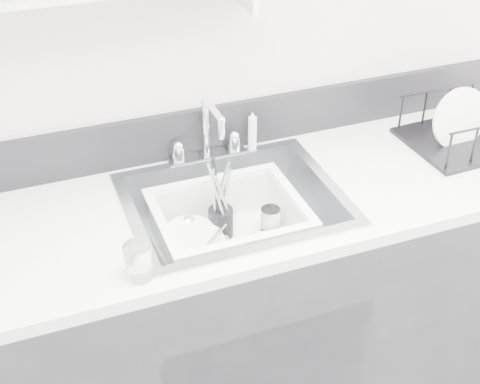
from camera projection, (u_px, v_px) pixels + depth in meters
name	position (u px, v px, depth m)	size (l,w,h in m)	color
room_shell	(432.00, 60.00, 0.94)	(3.50, 3.00, 2.60)	silver
counter_run	(235.00, 312.00, 2.25)	(3.20, 0.62, 0.92)	#232326
backsplash	(202.00, 131.00, 2.17)	(3.20, 0.02, 0.16)	black
sink	(234.00, 224.00, 2.04)	(0.64, 0.52, 0.20)	silver
faucet	(207.00, 144.00, 2.14)	(0.26, 0.18, 0.23)	silver
side_sprayer	(252.00, 131.00, 2.19)	(0.03, 0.03, 0.14)	white
wash_tub	(229.00, 229.00, 2.01)	(0.44, 0.36, 0.17)	white
plate_stack	(197.00, 248.00, 2.00)	(0.24, 0.23, 0.09)	white
utensil_cup	(221.00, 220.00, 2.06)	(0.08, 0.08, 0.26)	black
ladle	(208.00, 234.00, 2.04)	(0.27, 0.10, 0.08)	silver
tumbler_in_tub	(270.00, 221.00, 2.08)	(0.06, 0.06, 0.09)	white
tumbler_counter	(138.00, 261.00, 1.68)	(0.07, 0.07, 0.10)	white
dish_rack	(472.00, 121.00, 2.24)	(0.42, 0.32, 0.15)	black
bowl_small	(266.00, 245.00, 2.03)	(0.10, 0.10, 0.03)	white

